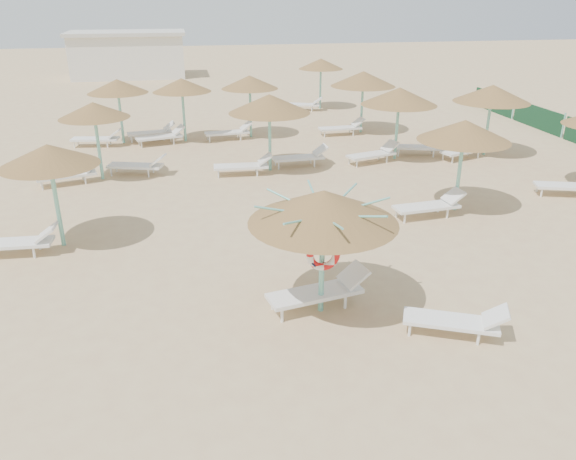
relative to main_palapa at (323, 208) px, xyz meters
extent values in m
plane|color=tan|center=(-0.08, 0.06, -2.25)|extent=(120.00, 120.00, 0.00)
cylinder|color=#72C7B5|center=(0.00, 0.00, -1.16)|extent=(0.11, 0.11, 2.17)
cone|color=olive|center=(0.00, 0.00, 0.02)|extent=(2.89, 2.89, 0.65)
cylinder|color=#72C7B5|center=(0.00, 0.00, -0.23)|extent=(0.20, 0.20, 0.12)
cylinder|color=#72C7B5|center=(0.66, 0.00, -0.03)|extent=(1.31, 0.04, 0.33)
cylinder|color=#72C7B5|center=(0.47, 0.47, -0.03)|extent=(0.95, 0.95, 0.33)
cylinder|color=#72C7B5|center=(0.00, 0.67, -0.03)|extent=(0.04, 1.31, 0.33)
cylinder|color=#72C7B5|center=(-0.47, 0.47, -0.03)|extent=(0.95, 0.95, 0.33)
cylinder|color=#72C7B5|center=(-0.66, 0.00, -0.03)|extent=(1.31, 0.04, 0.33)
cylinder|color=#72C7B5|center=(-0.47, -0.47, -0.03)|extent=(0.95, 0.95, 0.33)
cylinder|color=#72C7B5|center=(0.00, -0.66, -0.03)|extent=(0.04, 1.31, 0.33)
cylinder|color=#72C7B5|center=(0.47, -0.47, -0.03)|extent=(0.95, 0.95, 0.33)
torus|color=red|center=(0.00, -0.10, -0.94)|extent=(0.68, 0.15, 0.68)
cylinder|color=white|center=(-0.85, -0.29, -2.10)|extent=(0.06, 0.06, 0.29)
cylinder|color=white|center=(-0.96, 0.21, -2.10)|extent=(0.06, 0.06, 0.29)
cylinder|color=white|center=(0.51, -0.01, -2.10)|extent=(0.06, 0.06, 0.29)
cylinder|color=white|center=(0.41, 0.50, -2.10)|extent=(0.06, 0.06, 0.29)
cube|color=white|center=(-0.10, 0.13, -1.92)|extent=(2.05, 1.02, 0.08)
cube|color=white|center=(0.76, 0.31, -1.67)|extent=(0.62, 0.71, 0.38)
cylinder|color=white|center=(1.42, -1.21, -2.12)|extent=(0.06, 0.06, 0.26)
cylinder|color=white|center=(1.61, -0.79, -2.12)|extent=(0.06, 0.06, 0.26)
cylinder|color=white|center=(2.56, -1.72, -2.12)|extent=(0.06, 0.06, 0.26)
cylinder|color=white|center=(2.74, -1.30, -2.12)|extent=(0.06, 0.06, 0.26)
cube|color=white|center=(2.19, -1.30, -1.95)|extent=(1.83, 1.23, 0.07)
cube|color=white|center=(2.90, -1.62, -1.73)|extent=(0.63, 0.69, 0.33)
cylinder|color=#72C7B5|center=(-5.72, 4.32, -1.10)|extent=(0.11, 0.11, 2.30)
cone|color=olive|center=(-5.72, 4.32, 0.13)|extent=(2.35, 2.35, 0.53)
cylinder|color=#72C7B5|center=(-5.72, 4.32, -0.10)|extent=(0.20, 0.20, 0.12)
cylinder|color=white|center=(-6.28, 3.65, -2.11)|extent=(0.06, 0.06, 0.28)
cylinder|color=white|center=(-6.26, 4.15, -2.11)|extent=(0.06, 0.06, 0.28)
cube|color=white|center=(-6.82, 3.92, -1.93)|extent=(1.93, 0.70, 0.08)
cube|color=white|center=(-5.97, 3.89, -1.69)|extent=(0.51, 0.62, 0.36)
cylinder|color=#72C7B5|center=(-5.35, 9.82, -1.10)|extent=(0.11, 0.11, 2.30)
cone|color=olive|center=(-5.35, 9.82, 0.13)|extent=(2.32, 2.32, 0.52)
cylinder|color=#72C7B5|center=(-5.35, 9.82, -0.10)|extent=(0.20, 0.20, 0.12)
cylinder|color=white|center=(-7.15, 8.95, -2.11)|extent=(0.06, 0.06, 0.28)
cylinder|color=white|center=(-7.29, 9.43, -2.11)|extent=(0.06, 0.06, 0.28)
cylinder|color=white|center=(-5.86, 9.34, -2.11)|extent=(0.06, 0.06, 0.28)
cylinder|color=white|center=(-6.00, 9.82, -2.11)|extent=(0.06, 0.06, 0.28)
cube|color=white|center=(-6.45, 9.42, -1.93)|extent=(2.00, 1.14, 0.08)
cube|color=white|center=(-5.64, 9.66, -1.69)|extent=(0.64, 0.71, 0.36)
cylinder|color=white|center=(-5.09, 10.11, -2.11)|extent=(0.06, 0.06, 0.28)
cylinder|color=white|center=(-4.95, 10.59, -2.11)|extent=(0.06, 0.06, 0.28)
cylinder|color=white|center=(-3.80, 9.73, -2.11)|extent=(0.06, 0.06, 0.28)
cylinder|color=white|center=(-3.66, 10.20, -2.11)|extent=(0.06, 0.06, 0.28)
cube|color=white|center=(-4.25, 10.12, -1.93)|extent=(2.00, 1.14, 0.08)
cube|color=white|center=(-3.44, 9.88, -1.69)|extent=(0.64, 0.71, 0.36)
cylinder|color=#72C7B5|center=(-5.03, 14.81, -1.10)|extent=(0.11, 0.11, 2.30)
cone|color=olive|center=(-5.03, 14.81, 0.14)|extent=(2.47, 2.47, 0.56)
cylinder|color=#72C7B5|center=(-5.03, 14.81, -0.10)|extent=(0.20, 0.20, 0.12)
cylinder|color=white|center=(-6.96, 14.28, -2.11)|extent=(0.06, 0.06, 0.28)
cylinder|color=white|center=(-6.89, 14.78, -2.11)|extent=(0.06, 0.06, 0.28)
cylinder|color=white|center=(-5.62, 14.09, -2.11)|extent=(0.06, 0.06, 0.28)
cylinder|color=white|center=(-5.55, 14.58, -2.11)|extent=(0.06, 0.06, 0.28)
cube|color=white|center=(-6.13, 14.41, -1.93)|extent=(1.97, 0.89, 0.08)
cube|color=white|center=(-5.29, 14.29, -1.69)|extent=(0.57, 0.66, 0.36)
cylinder|color=white|center=(-4.69, 14.75, -2.11)|extent=(0.06, 0.06, 0.28)
cylinder|color=white|center=(-4.76, 15.25, -2.11)|extent=(0.06, 0.06, 0.28)
cylinder|color=white|center=(-3.35, 14.94, -2.11)|extent=(0.06, 0.06, 0.28)
cylinder|color=white|center=(-3.42, 15.44, -2.11)|extent=(0.06, 0.06, 0.28)
cube|color=white|center=(-3.93, 15.11, -1.93)|extent=(1.97, 0.89, 0.08)
cube|color=white|center=(-3.09, 15.23, -1.69)|extent=(0.57, 0.66, 0.36)
cylinder|color=#72C7B5|center=(0.51, 9.77, -1.10)|extent=(0.11, 0.11, 2.30)
cone|color=olive|center=(0.51, 9.77, 0.15)|extent=(2.86, 2.86, 0.64)
cylinder|color=#72C7B5|center=(0.51, 9.77, -0.10)|extent=(0.20, 0.20, 0.12)
cylinder|color=white|center=(-1.41, 9.16, -2.11)|extent=(0.06, 0.06, 0.28)
cylinder|color=white|center=(-1.38, 9.66, -2.11)|extent=(0.06, 0.06, 0.28)
cylinder|color=white|center=(-0.06, 9.09, -2.11)|extent=(0.06, 0.06, 0.28)
cylinder|color=white|center=(-0.03, 9.59, -2.11)|extent=(0.06, 0.06, 0.28)
cube|color=white|center=(-0.59, 9.37, -1.93)|extent=(1.93, 0.72, 0.08)
cube|color=white|center=(0.25, 9.33, -1.69)|extent=(0.52, 0.62, 0.36)
cylinder|color=white|center=(0.82, 9.78, -2.11)|extent=(0.06, 0.06, 0.28)
cylinder|color=white|center=(0.79, 10.28, -2.11)|extent=(0.06, 0.06, 0.28)
cylinder|color=white|center=(2.17, 9.85, -2.11)|extent=(0.06, 0.06, 0.28)
cylinder|color=white|center=(2.14, 10.35, -2.11)|extent=(0.06, 0.06, 0.28)
cube|color=white|center=(1.61, 10.07, -1.93)|extent=(1.93, 0.72, 0.08)
cube|color=white|center=(2.45, 10.11, -1.69)|extent=(0.52, 0.62, 0.36)
cylinder|color=#72C7B5|center=(0.46, 14.91, -1.10)|extent=(0.11, 0.11, 2.30)
cone|color=olive|center=(0.46, 14.91, 0.14)|extent=(2.46, 2.46, 0.55)
cylinder|color=#72C7B5|center=(0.46, 14.91, -0.10)|extent=(0.20, 0.20, 0.12)
cylinder|color=white|center=(-1.41, 14.18, -2.11)|extent=(0.06, 0.06, 0.28)
cylinder|color=white|center=(-1.46, 14.68, -2.11)|extent=(0.06, 0.06, 0.28)
cylinder|color=white|center=(-0.07, 14.31, -2.11)|extent=(0.06, 0.06, 0.28)
cylinder|color=white|center=(-0.12, 14.81, -2.11)|extent=(0.06, 0.06, 0.28)
cube|color=white|center=(-0.64, 14.51, -1.93)|extent=(1.95, 0.80, 0.08)
cube|color=white|center=(0.20, 14.59, -1.69)|extent=(0.54, 0.64, 0.36)
cylinder|color=#72C7B5|center=(5.28, 4.81, -1.10)|extent=(0.11, 0.11, 2.30)
cone|color=olive|center=(5.28, 4.81, 0.14)|extent=(2.62, 2.62, 0.59)
cylinder|color=#72C7B5|center=(5.28, 4.81, -0.10)|extent=(0.20, 0.20, 0.12)
cylinder|color=white|center=(3.41, 4.08, -2.11)|extent=(0.06, 0.06, 0.28)
cylinder|color=white|center=(3.36, 4.58, -2.11)|extent=(0.06, 0.06, 0.28)
cylinder|color=white|center=(4.76, 4.22, -2.11)|extent=(0.06, 0.06, 0.28)
cylinder|color=white|center=(4.71, 4.71, -2.11)|extent=(0.06, 0.06, 0.28)
cube|color=white|center=(4.18, 4.41, -1.93)|extent=(1.95, 0.81, 0.08)
cube|color=white|center=(5.03, 4.50, -1.69)|extent=(0.54, 0.65, 0.36)
cylinder|color=#72C7B5|center=(5.48, 10.35, -1.10)|extent=(0.11, 0.11, 2.30)
cone|color=olive|center=(5.48, 10.35, 0.15)|extent=(2.84, 2.84, 0.64)
cylinder|color=#72C7B5|center=(5.48, 10.35, -0.10)|extent=(0.20, 0.20, 0.12)
cylinder|color=white|center=(3.69, 9.49, -2.11)|extent=(0.06, 0.06, 0.28)
cylinder|color=white|center=(3.54, 9.97, -2.11)|extent=(0.06, 0.06, 0.28)
cylinder|color=white|center=(4.98, 9.87, -2.11)|extent=(0.06, 0.06, 0.28)
cylinder|color=white|center=(4.84, 10.35, -2.11)|extent=(0.06, 0.06, 0.28)
cube|color=white|center=(4.38, 9.95, -1.93)|extent=(2.00, 1.13, 0.08)
cube|color=white|center=(5.20, 10.20, -1.69)|extent=(0.64, 0.71, 0.36)
cylinder|color=white|center=(5.74, 10.64, -2.11)|extent=(0.06, 0.06, 0.28)
cylinder|color=white|center=(5.89, 11.12, -2.11)|extent=(0.06, 0.06, 0.28)
cylinder|color=white|center=(7.04, 10.26, -2.11)|extent=(0.06, 0.06, 0.28)
cylinder|color=white|center=(7.18, 10.74, -2.11)|extent=(0.06, 0.06, 0.28)
cube|color=white|center=(6.58, 10.65, -1.93)|extent=(2.00, 1.13, 0.08)
cube|color=white|center=(7.40, 10.41, -1.69)|extent=(0.64, 0.71, 0.36)
cylinder|color=#72C7B5|center=(5.52, 14.85, -1.10)|extent=(0.11, 0.11, 2.30)
cone|color=olive|center=(5.52, 14.85, 0.15)|extent=(2.89, 2.89, 0.65)
cylinder|color=#72C7B5|center=(5.52, 14.85, -0.10)|extent=(0.20, 0.20, 0.12)
cylinder|color=white|center=(3.64, 14.16, -2.11)|extent=(0.06, 0.06, 0.28)
cylinder|color=white|center=(3.61, 14.65, -2.11)|extent=(0.06, 0.06, 0.28)
cylinder|color=white|center=(4.99, 14.23, -2.11)|extent=(0.06, 0.06, 0.28)
cylinder|color=white|center=(4.96, 14.73, -2.11)|extent=(0.06, 0.06, 0.28)
cube|color=white|center=(4.42, 14.45, -1.93)|extent=(1.93, 0.72, 0.08)
cube|color=white|center=(5.27, 14.49, -1.69)|extent=(0.52, 0.62, 0.36)
cylinder|color=white|center=(8.46, 5.32, -2.11)|extent=(0.06, 0.06, 0.28)
cylinder|color=white|center=(8.61, 5.80, -2.11)|extent=(0.06, 0.06, 0.28)
cube|color=white|center=(9.29, 5.31, -1.93)|extent=(2.00, 1.17, 0.08)
cylinder|color=#72C7B5|center=(9.17, 10.25, -1.10)|extent=(0.11, 0.11, 2.30)
cone|color=olive|center=(9.17, 10.25, 0.15)|extent=(2.88, 2.88, 0.65)
cylinder|color=#72C7B5|center=(9.17, 10.25, -0.10)|extent=(0.20, 0.20, 0.12)
cylinder|color=white|center=(7.39, 9.35, -2.11)|extent=(0.06, 0.06, 0.28)
cylinder|color=white|center=(7.23, 9.82, -2.11)|extent=(0.06, 0.06, 0.28)
cylinder|color=white|center=(8.67, 9.79, -2.11)|extent=(0.06, 0.06, 0.28)
cylinder|color=white|center=(8.51, 10.26, -2.11)|extent=(0.06, 0.06, 0.28)
cube|color=white|center=(8.07, 9.85, -1.93)|extent=(2.00, 1.20, 0.08)
cube|color=white|center=(8.87, 10.12, -1.69)|extent=(0.65, 0.72, 0.36)
cylinder|color=#72C7B5|center=(-2.43, 14.64, -1.10)|extent=(0.11, 0.11, 2.30)
cone|color=olive|center=(-2.43, 14.64, 0.14)|extent=(2.44, 2.44, 0.55)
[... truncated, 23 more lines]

